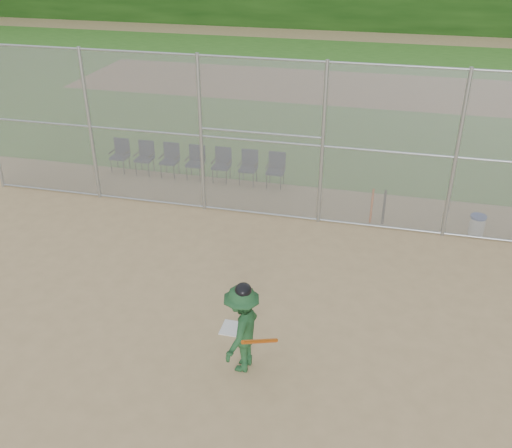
% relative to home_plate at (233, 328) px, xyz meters
% --- Properties ---
extents(ground, '(100.00, 100.00, 0.00)m').
position_rel_home_plate_xyz_m(ground, '(-0.08, -0.39, -0.01)').
color(ground, tan).
rests_on(ground, ground).
extents(grass_strip, '(100.00, 100.00, 0.00)m').
position_rel_home_plate_xyz_m(grass_strip, '(-0.08, 17.61, -0.00)').
color(grass_strip, '#356F21').
rests_on(grass_strip, ground).
extents(dirt_patch_far, '(24.00, 24.00, 0.00)m').
position_rel_home_plate_xyz_m(dirt_patch_far, '(-0.08, 17.61, -0.00)').
color(dirt_patch_far, '#A8805D').
rests_on(dirt_patch_far, ground).
extents(backstop_fence, '(16.09, 0.09, 4.00)m').
position_rel_home_plate_xyz_m(backstop_fence, '(-0.08, 4.61, 2.06)').
color(backstop_fence, gray).
rests_on(backstop_fence, ground).
extents(home_plate, '(0.44, 0.44, 0.02)m').
position_rel_home_plate_xyz_m(home_plate, '(0.00, 0.00, 0.00)').
color(home_plate, silver).
rests_on(home_plate, ground).
extents(batter_at_plate, '(1.00, 1.31, 1.70)m').
position_rel_home_plate_xyz_m(batter_at_plate, '(0.43, -0.93, 0.81)').
color(batter_at_plate, '#1D4A26').
rests_on(batter_at_plate, ground).
extents(water_cooler, '(0.38, 0.38, 0.48)m').
position_rel_home_plate_xyz_m(water_cooler, '(4.71, 4.88, 0.23)').
color(water_cooler, white).
rests_on(water_cooler, ground).
extents(spare_bats, '(0.36, 0.34, 0.83)m').
position_rel_home_plate_xyz_m(spare_bats, '(2.34, 4.97, 0.40)').
color(spare_bats, '#D84C14').
rests_on(spare_bats, ground).
extents(chair_0, '(0.54, 0.52, 0.96)m').
position_rel_home_plate_xyz_m(chair_0, '(-5.31, 6.41, 0.47)').
color(chair_0, '#0E1934').
rests_on(chair_0, ground).
extents(chair_1, '(0.54, 0.52, 0.96)m').
position_rel_home_plate_xyz_m(chair_1, '(-4.52, 6.41, 0.47)').
color(chair_1, '#0E1934').
rests_on(chair_1, ground).
extents(chair_2, '(0.54, 0.52, 0.96)m').
position_rel_home_plate_xyz_m(chair_2, '(-3.73, 6.41, 0.47)').
color(chair_2, '#0E1934').
rests_on(chair_2, ground).
extents(chair_3, '(0.54, 0.52, 0.96)m').
position_rel_home_plate_xyz_m(chair_3, '(-2.94, 6.41, 0.47)').
color(chair_3, '#0E1934').
rests_on(chair_3, ground).
extents(chair_4, '(0.54, 0.52, 0.96)m').
position_rel_home_plate_xyz_m(chair_4, '(-2.15, 6.41, 0.47)').
color(chair_4, '#0E1934').
rests_on(chair_4, ground).
extents(chair_5, '(0.54, 0.52, 0.96)m').
position_rel_home_plate_xyz_m(chair_5, '(-1.36, 6.41, 0.47)').
color(chair_5, '#0E1934').
rests_on(chair_5, ground).
extents(chair_6, '(0.54, 0.52, 0.96)m').
position_rel_home_plate_xyz_m(chair_6, '(-0.57, 6.41, 0.47)').
color(chair_6, '#0E1934').
rests_on(chair_6, ground).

